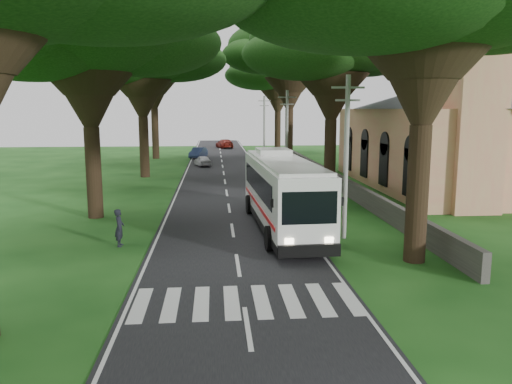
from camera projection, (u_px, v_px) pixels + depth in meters
name	position (u px, v px, depth m)	size (l,w,h in m)	color
ground	(240.00, 282.00, 18.63)	(140.00, 140.00, 0.00)	#164413
road	(225.00, 183.00, 43.20)	(8.00, 120.00, 0.04)	black
crosswalk	(244.00, 302.00, 16.66)	(8.00, 3.00, 0.01)	silver
property_wall	(330.00, 177.00, 42.86)	(0.35, 50.00, 1.20)	#383533
church	(446.00, 127.00, 40.47)	(14.00, 24.00, 11.60)	#DF846C
pole_near	(346.00, 155.00, 24.29)	(1.60, 0.24, 8.00)	gray
pole_mid	(287.00, 134.00, 43.95)	(1.60, 0.24, 8.00)	gray
pole_far	(264.00, 126.00, 63.61)	(1.60, 0.24, 8.00)	gray
tree_l_mida	(86.00, 32.00, 28.01)	(12.71, 12.71, 13.55)	black
tree_l_midb	(141.00, 54.00, 45.63)	(13.14, 13.14, 14.32)	black
tree_l_far	(153.00, 54.00, 62.94)	(15.38, 15.38, 16.59)	black
tree_r_mida	(333.00, 43.00, 37.10)	(12.55, 12.55, 14.07)	black
tree_r_midb	(290.00, 48.00, 54.46)	(13.62, 13.62, 16.08)	black
tree_r_far	(278.00, 69.00, 72.38)	(14.20, 14.20, 15.26)	black
coach_bus	(282.00, 191.00, 26.76)	(3.40, 12.82, 3.75)	white
distant_car_a	(203.00, 161.00, 56.08)	(1.42, 3.52, 1.20)	#B1B0B5
distant_car_b	(198.00, 153.00, 65.47)	(1.45, 4.16, 1.37)	navy
distant_car_c	(225.00, 144.00, 82.23)	(2.02, 4.97, 1.44)	maroon
pedestrian	(119.00, 228.00, 23.37)	(0.65, 0.43, 1.78)	black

